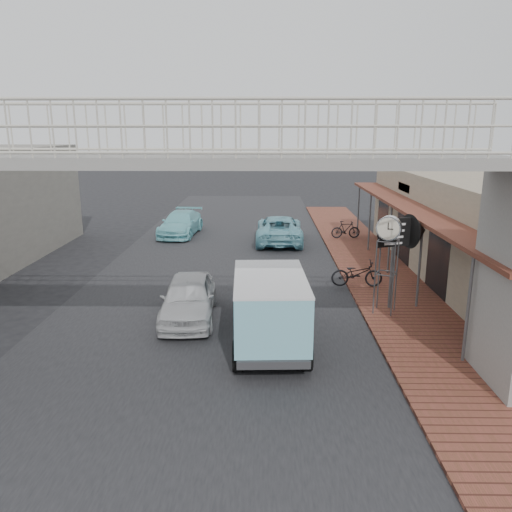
{
  "coord_description": "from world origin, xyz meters",
  "views": [
    {
      "loc": [
        1.88,
        -14.69,
        5.77
      ],
      "look_at": [
        1.59,
        0.97,
        1.8
      ],
      "focal_mm": 35.0,
      "sensor_mm": 36.0,
      "label": 1
    }
  ],
  "objects_px": {
    "dark_sedan": "(263,302)",
    "angkot_far": "(181,223)",
    "white_hatchback": "(189,298)",
    "arrow_sign": "(415,232)",
    "motorcycle_near": "(357,273)",
    "street_clock": "(389,233)",
    "motorcycle_far": "(346,230)",
    "angkot_curb": "(279,229)",
    "angkot_van": "(270,301)"
  },
  "relations": [
    {
      "from": "dark_sedan",
      "to": "angkot_far",
      "type": "distance_m",
      "value": 13.97
    },
    {
      "from": "white_hatchback",
      "to": "arrow_sign",
      "type": "height_order",
      "value": "arrow_sign"
    },
    {
      "from": "dark_sedan",
      "to": "motorcycle_near",
      "type": "distance_m",
      "value": 4.89
    },
    {
      "from": "white_hatchback",
      "to": "dark_sedan",
      "type": "xyz_separation_m",
      "value": [
        2.32,
        -0.31,
        -0.03
      ]
    },
    {
      "from": "angkot_far",
      "to": "motorcycle_near",
      "type": "xyz_separation_m",
      "value": [
        8.17,
        -9.72,
        -0.06
      ]
    },
    {
      "from": "street_clock",
      "to": "motorcycle_near",
      "type": "bearing_deg",
      "value": 122.97
    },
    {
      "from": "motorcycle_near",
      "to": "motorcycle_far",
      "type": "relative_size",
      "value": 1.21
    },
    {
      "from": "white_hatchback",
      "to": "motorcycle_far",
      "type": "height_order",
      "value": "white_hatchback"
    },
    {
      "from": "street_clock",
      "to": "motorcycle_far",
      "type": "bearing_deg",
      "value": 111.87
    },
    {
      "from": "dark_sedan",
      "to": "motorcycle_near",
      "type": "xyz_separation_m",
      "value": [
        3.48,
        3.44,
        -0.06
      ]
    },
    {
      "from": "dark_sedan",
      "to": "angkot_curb",
      "type": "height_order",
      "value": "angkot_curb"
    },
    {
      "from": "white_hatchback",
      "to": "angkot_far",
      "type": "xyz_separation_m",
      "value": [
        -2.37,
        12.85,
        -0.03
      ]
    },
    {
      "from": "angkot_curb",
      "to": "street_clock",
      "type": "distance_m",
      "value": 11.24
    },
    {
      "from": "dark_sedan",
      "to": "angkot_curb",
      "type": "bearing_deg",
      "value": 86.35
    },
    {
      "from": "angkot_curb",
      "to": "street_clock",
      "type": "bearing_deg",
      "value": 107.21
    },
    {
      "from": "angkot_van",
      "to": "dark_sedan",
      "type": "bearing_deg",
      "value": 93.62
    },
    {
      "from": "angkot_curb",
      "to": "arrow_sign",
      "type": "xyz_separation_m",
      "value": [
        4.06,
        -9.98,
        1.88
      ]
    },
    {
      "from": "dark_sedan",
      "to": "angkot_van",
      "type": "height_order",
      "value": "angkot_van"
    },
    {
      "from": "white_hatchback",
      "to": "dark_sedan",
      "type": "relative_size",
      "value": 1.01
    },
    {
      "from": "street_clock",
      "to": "angkot_curb",
      "type": "bearing_deg",
      "value": 130.62
    },
    {
      "from": "angkot_far",
      "to": "angkot_van",
      "type": "xyz_separation_m",
      "value": [
        4.88,
        -14.9,
        0.65
      ]
    },
    {
      "from": "angkot_curb",
      "to": "angkot_far",
      "type": "distance_m",
      "value": 5.79
    },
    {
      "from": "dark_sedan",
      "to": "motorcycle_far",
      "type": "xyz_separation_m",
      "value": [
        4.4,
        12.02,
        -0.09
      ]
    },
    {
      "from": "white_hatchback",
      "to": "dark_sedan",
      "type": "distance_m",
      "value": 2.34
    },
    {
      "from": "motorcycle_far",
      "to": "street_clock",
      "type": "distance_m",
      "value": 11.48
    },
    {
      "from": "motorcycle_near",
      "to": "arrow_sign",
      "type": "height_order",
      "value": "arrow_sign"
    },
    {
      "from": "white_hatchback",
      "to": "arrow_sign",
      "type": "relative_size",
      "value": 1.31
    },
    {
      "from": "white_hatchback",
      "to": "motorcycle_near",
      "type": "xyz_separation_m",
      "value": [
        5.8,
        3.13,
        -0.09
      ]
    },
    {
      "from": "white_hatchback",
      "to": "motorcycle_far",
      "type": "bearing_deg",
      "value": 56.99
    },
    {
      "from": "motorcycle_far",
      "to": "white_hatchback",
      "type": "bearing_deg",
      "value": 145.29
    },
    {
      "from": "motorcycle_near",
      "to": "angkot_far",
      "type": "bearing_deg",
      "value": 40.98
    },
    {
      "from": "arrow_sign",
      "to": "white_hatchback",
      "type": "bearing_deg",
      "value": 168.57
    },
    {
      "from": "arrow_sign",
      "to": "motorcycle_near",
      "type": "bearing_deg",
      "value": 104.29
    },
    {
      "from": "angkot_curb",
      "to": "street_clock",
      "type": "xyz_separation_m",
      "value": [
        3.07,
        -10.63,
        1.98
      ]
    },
    {
      "from": "angkot_far",
      "to": "motorcycle_far",
      "type": "height_order",
      "value": "angkot_far"
    },
    {
      "from": "angkot_curb",
      "to": "motorcycle_near",
      "type": "xyz_separation_m",
      "value": [
        2.67,
        -7.94,
        -0.11
      ]
    },
    {
      "from": "angkot_far",
      "to": "white_hatchback",
      "type": "bearing_deg",
      "value": -74.52
    },
    {
      "from": "white_hatchback",
      "to": "motorcycle_near",
      "type": "bearing_deg",
      "value": 25.21
    },
    {
      "from": "angkot_curb",
      "to": "motorcycle_far",
      "type": "distance_m",
      "value": 3.65
    },
    {
      "from": "white_hatchback",
      "to": "arrow_sign",
      "type": "bearing_deg",
      "value": 5.42
    },
    {
      "from": "white_hatchback",
      "to": "angkot_far",
      "type": "distance_m",
      "value": 13.07
    },
    {
      "from": "angkot_curb",
      "to": "motorcycle_near",
      "type": "bearing_deg",
      "value": 109.68
    },
    {
      "from": "angkot_far",
      "to": "motorcycle_far",
      "type": "xyz_separation_m",
      "value": [
        9.1,
        -1.14,
        -0.09
      ]
    },
    {
      "from": "angkot_far",
      "to": "angkot_van",
      "type": "height_order",
      "value": "angkot_van"
    },
    {
      "from": "white_hatchback",
      "to": "street_clock",
      "type": "xyz_separation_m",
      "value": [
        6.2,
        0.44,
        2.0
      ]
    },
    {
      "from": "motorcycle_near",
      "to": "street_clock",
      "type": "height_order",
      "value": "street_clock"
    },
    {
      "from": "motorcycle_near",
      "to": "angkot_van",
      "type": "bearing_deg",
      "value": 148.49
    },
    {
      "from": "motorcycle_far",
      "to": "angkot_curb",
      "type": "bearing_deg",
      "value": 95.31
    },
    {
      "from": "white_hatchback",
      "to": "motorcycle_near",
      "type": "height_order",
      "value": "white_hatchback"
    },
    {
      "from": "motorcycle_near",
      "to": "street_clock",
      "type": "bearing_deg",
      "value": -170.64
    }
  ]
}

